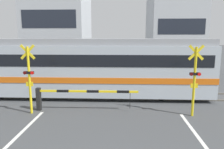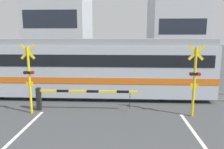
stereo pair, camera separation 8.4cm
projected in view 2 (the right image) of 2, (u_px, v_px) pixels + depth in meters
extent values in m
cube|color=#5B564C|center=(113.00, 99.00, 12.35)|extent=(50.00, 0.10, 0.08)
cube|color=#5B564C|center=(114.00, 92.00, 13.76)|extent=(50.00, 0.10, 0.08)
cube|color=#ADB7C1|center=(82.00, 69.00, 12.87)|extent=(14.82, 2.64, 2.82)
cube|color=gray|center=(81.00, 42.00, 12.59)|extent=(14.67, 2.32, 0.36)
cube|color=orange|center=(82.00, 76.00, 12.95)|extent=(14.83, 2.69, 0.32)
cube|color=black|center=(82.00, 58.00, 12.76)|extent=(14.23, 2.68, 0.64)
cylinder|color=black|center=(2.00, 92.00, 12.62)|extent=(0.76, 0.12, 0.76)
cylinder|color=black|center=(14.00, 86.00, 14.03)|extent=(0.76, 0.12, 0.76)
cylinder|color=black|center=(162.00, 94.00, 12.15)|extent=(0.76, 0.12, 0.76)
cylinder|color=black|center=(158.00, 88.00, 13.56)|extent=(0.76, 0.12, 0.76)
cube|color=black|center=(39.00, 99.00, 10.56)|extent=(0.20, 0.20, 1.11)
cube|color=yellow|center=(88.00, 91.00, 10.37)|extent=(4.79, 0.09, 0.09)
cube|color=black|center=(63.00, 91.00, 10.43)|extent=(0.57, 0.10, 0.10)
cube|color=black|center=(93.00, 91.00, 10.35)|extent=(0.57, 0.10, 0.10)
cube|color=black|center=(123.00, 92.00, 10.28)|extent=(0.57, 0.10, 0.10)
cylinder|color=black|center=(130.00, 101.00, 10.34)|extent=(0.02, 0.02, 0.77)
cube|color=black|center=(164.00, 79.00, 15.47)|extent=(0.20, 0.20, 1.11)
cube|color=yellow|center=(131.00, 73.00, 15.52)|extent=(4.79, 0.09, 0.09)
cube|color=black|center=(148.00, 73.00, 15.45)|extent=(0.57, 0.10, 0.10)
cube|color=black|center=(127.00, 73.00, 15.53)|extent=(0.57, 0.10, 0.10)
cube|color=black|center=(107.00, 72.00, 15.60)|extent=(0.57, 0.10, 0.10)
cylinder|color=black|center=(103.00, 78.00, 15.70)|extent=(0.02, 0.02, 0.77)
cylinder|color=yellow|center=(30.00, 81.00, 9.97)|extent=(0.11, 0.11, 3.11)
cube|color=yellow|center=(28.00, 52.00, 9.73)|extent=(0.68, 0.04, 0.68)
cube|color=yellow|center=(28.00, 52.00, 9.73)|extent=(0.68, 0.04, 0.68)
cube|color=black|center=(29.00, 72.00, 9.90)|extent=(0.44, 0.12, 0.12)
cylinder|color=#4C0C0C|center=(25.00, 73.00, 9.83)|extent=(0.15, 0.03, 0.15)
cylinder|color=red|center=(32.00, 73.00, 9.82)|extent=(0.15, 0.03, 0.15)
cube|color=yellow|center=(30.00, 84.00, 9.97)|extent=(0.32, 0.03, 0.20)
cylinder|color=yellow|center=(194.00, 82.00, 9.59)|extent=(0.11, 0.11, 3.11)
cube|color=yellow|center=(196.00, 53.00, 9.36)|extent=(0.68, 0.04, 0.68)
cube|color=yellow|center=(196.00, 53.00, 9.36)|extent=(0.68, 0.04, 0.68)
cube|color=black|center=(195.00, 74.00, 9.52)|extent=(0.44, 0.12, 0.12)
cylinder|color=#4C0C0C|center=(191.00, 74.00, 9.46)|extent=(0.15, 0.03, 0.15)
cylinder|color=red|center=(199.00, 74.00, 9.44)|extent=(0.15, 0.03, 0.15)
cube|color=yellow|center=(194.00, 86.00, 9.60)|extent=(0.32, 0.03, 0.20)
cylinder|color=#23232D|center=(133.00, 76.00, 17.41)|extent=(0.13, 0.13, 0.77)
cylinder|color=#23232D|center=(135.00, 76.00, 17.41)|extent=(0.13, 0.13, 0.77)
cube|color=#B7B7BC|center=(134.00, 67.00, 17.29)|extent=(0.38, 0.22, 0.61)
sphere|color=tan|center=(135.00, 62.00, 17.21)|extent=(0.21, 0.21, 0.21)
cube|color=#B2B7BC|center=(60.00, 25.00, 27.42)|extent=(7.09, 7.76, 9.68)
cube|color=#1E232D|center=(50.00, 19.00, 23.52)|extent=(5.96, 0.03, 1.94)
cube|color=#B2B7BC|center=(174.00, 31.00, 26.83)|extent=(5.90, 7.76, 8.18)
cube|color=#1E232D|center=(183.00, 26.00, 22.94)|extent=(4.95, 0.03, 1.64)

